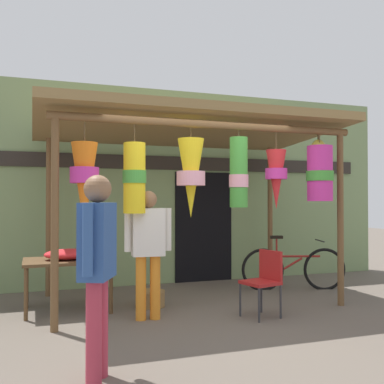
{
  "coord_description": "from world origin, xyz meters",
  "views": [
    {
      "loc": [
        -2.02,
        -5.49,
        1.5
      ],
      "look_at": [
        0.21,
        0.85,
        1.61
      ],
      "focal_mm": 42.55,
      "sensor_mm": 36.0,
      "label": 1
    }
  ],
  "objects": [
    {
      "name": "vendor_in_orange",
      "position": [
        -1.51,
        -1.67,
        1.01
      ],
      "size": [
        0.37,
        0.55,
        1.7
      ],
      "color": "#B23347",
      "rests_on": "ground_plane"
    },
    {
      "name": "wicker_basket_by_table",
      "position": [
        -0.44,
        0.71,
        0.11
      ],
      "size": [
        0.38,
        0.38,
        0.22
      ],
      "primitive_type": "cylinder",
      "color": "olive",
      "rests_on": "ground_plane"
    },
    {
      "name": "display_table",
      "position": [
        -1.57,
        0.87,
        0.62
      ],
      "size": [
        1.15,
        0.82,
        0.69
      ],
      "color": "brown",
      "rests_on": "ground_plane"
    },
    {
      "name": "shop_facade",
      "position": [
        0.01,
        2.47,
        1.74
      ],
      "size": [
        9.37,
        0.29,
        3.47
      ],
      "color": "#7A9360",
      "rests_on": "ground_plane"
    },
    {
      "name": "customer_foreground",
      "position": [
        -0.65,
        0.06,
        0.95
      ],
      "size": [
        0.59,
        0.25,
        1.61
      ],
      "color": "orange",
      "rests_on": "ground_plane"
    },
    {
      "name": "ground_plane",
      "position": [
        0.0,
        0.0,
        0.0
      ],
      "size": [
        30.0,
        30.0,
        0.0
      ],
      "primitive_type": "plane",
      "color": "#60564C"
    },
    {
      "name": "flower_heap_on_table",
      "position": [
        -1.54,
        0.82,
        0.77
      ],
      "size": [
        0.65,
        0.46,
        0.14
      ],
      "color": "red",
      "rests_on": "display_table"
    },
    {
      "name": "folding_chair",
      "position": [
        0.8,
        -0.29,
        0.5
      ],
      "size": [
        0.48,
        0.48,
        0.84
      ],
      "color": "#AD1E1E",
      "rests_on": "ground_plane"
    },
    {
      "name": "parked_bicycle",
      "position": [
        2.1,
        1.11,
        0.35
      ],
      "size": [
        1.69,
        0.63,
        0.92
      ],
      "color": "black",
      "rests_on": "ground_plane"
    },
    {
      "name": "market_stall_canopy",
      "position": [
        0.17,
        0.63,
        2.3
      ],
      "size": [
        4.39,
        2.53,
        2.72
      ],
      "color": "brown",
      "rests_on": "ground_plane"
    }
  ]
}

